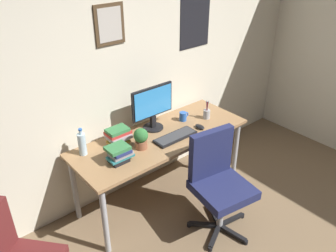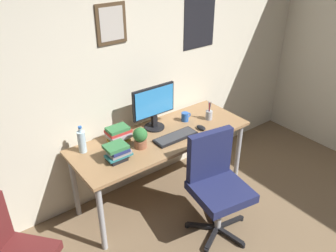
% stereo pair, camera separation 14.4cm
% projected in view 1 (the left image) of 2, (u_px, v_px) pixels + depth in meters
% --- Properties ---
extents(wall_back, '(4.40, 0.10, 2.60)m').
position_uv_depth(wall_back, '(143.00, 63.00, 3.33)').
color(wall_back, beige).
rests_on(wall_back, ground_plane).
extents(desk, '(1.75, 0.65, 0.72)m').
position_uv_depth(desk, '(161.00, 143.00, 3.32)').
color(desk, '#936D47').
rests_on(desk, ground_plane).
extents(office_chair, '(0.57, 0.57, 0.95)m').
position_uv_depth(office_chair, '(218.00, 179.00, 3.03)').
color(office_chair, '#1E234C').
rests_on(office_chair, ground_plane).
extents(monitor, '(0.46, 0.20, 0.43)m').
position_uv_depth(monitor, '(152.00, 106.00, 3.30)').
color(monitor, black).
rests_on(monitor, desk).
extents(keyboard, '(0.43, 0.15, 0.03)m').
position_uv_depth(keyboard, '(175.00, 137.00, 3.25)').
color(keyboard, black).
rests_on(keyboard, desk).
extents(computer_mouse, '(0.06, 0.11, 0.04)m').
position_uv_depth(computer_mouse, '(200.00, 127.00, 3.40)').
color(computer_mouse, black).
rests_on(computer_mouse, desk).
extents(water_bottle, '(0.07, 0.07, 0.25)m').
position_uv_depth(water_bottle, '(82.00, 144.00, 2.97)').
color(water_bottle, silver).
rests_on(water_bottle, desk).
extents(coffee_mug_near, '(0.11, 0.07, 0.09)m').
position_uv_depth(coffee_mug_near, '(183.00, 116.00, 3.53)').
color(coffee_mug_near, '#2659B2').
rests_on(coffee_mug_near, desk).
extents(potted_plant, '(0.13, 0.13, 0.20)m').
position_uv_depth(potted_plant, '(141.00, 138.00, 3.05)').
color(potted_plant, brown).
rests_on(potted_plant, desk).
extents(pen_cup, '(0.07, 0.07, 0.20)m').
position_uv_depth(pen_cup, '(207.00, 114.00, 3.57)').
color(pen_cup, '#9EA0A5').
rests_on(pen_cup, desk).
extents(book_stack_left, '(0.22, 0.18, 0.14)m').
position_uv_depth(book_stack_left, '(118.00, 135.00, 3.15)').
color(book_stack_left, gold).
rests_on(book_stack_left, desk).
extents(book_stack_right, '(0.22, 0.16, 0.14)m').
position_uv_depth(book_stack_right, '(119.00, 153.00, 2.89)').
color(book_stack_right, black).
rests_on(book_stack_right, desk).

